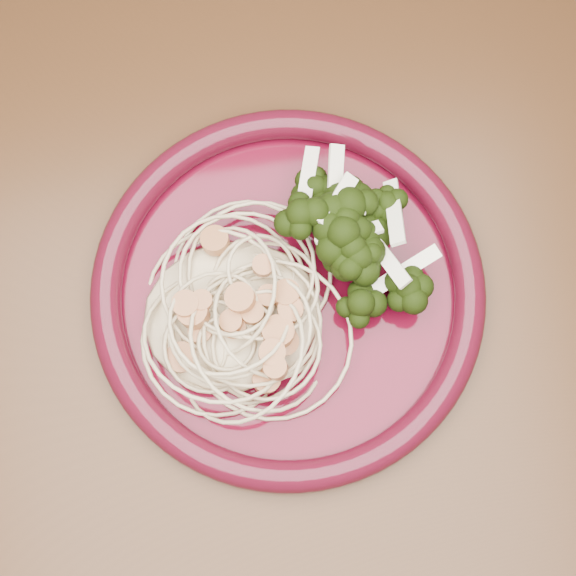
# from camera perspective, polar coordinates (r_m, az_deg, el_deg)

# --- Properties ---
(dining_table) EXTENTS (1.20, 0.80, 0.75)m
(dining_table) POSITION_cam_1_polar(r_m,az_deg,el_deg) (0.74, 2.59, -5.87)
(dining_table) COLOR #472814
(dining_table) RESTS_ON ground
(dinner_plate) EXTENTS (0.39, 0.39, 0.03)m
(dinner_plate) POSITION_cam_1_polar(r_m,az_deg,el_deg) (0.64, -0.00, -0.20)
(dinner_plate) COLOR #490616
(dinner_plate) RESTS_ON dining_table
(spaghetti_pile) EXTENTS (0.17, 0.16, 0.03)m
(spaghetti_pile) POSITION_cam_1_polar(r_m,az_deg,el_deg) (0.62, -4.06, -1.70)
(spaghetti_pile) COLOR #CAB68C
(spaghetti_pile) RESTS_ON dinner_plate
(scallop_cluster) EXTENTS (0.15, 0.15, 0.04)m
(scallop_cluster) POSITION_cam_1_polar(r_m,az_deg,el_deg) (0.59, -4.30, -0.89)
(scallop_cluster) COLOR #C17C48
(scallop_cluster) RESTS_ON spaghetti_pile
(broccoli_pile) EXTENTS (0.13, 0.17, 0.05)m
(broccoli_pile) POSITION_cam_1_polar(r_m,az_deg,el_deg) (0.63, 4.95, 2.46)
(broccoli_pile) COLOR black
(broccoli_pile) RESTS_ON dinner_plate
(onion_garnish) EXTENTS (0.09, 0.11, 0.06)m
(onion_garnish) POSITION_cam_1_polar(r_m,az_deg,el_deg) (0.60, 5.21, 3.40)
(onion_garnish) COLOR white
(onion_garnish) RESTS_ON broccoli_pile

